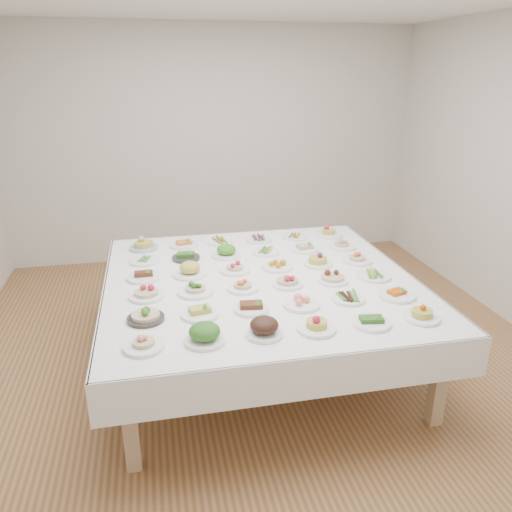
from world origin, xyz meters
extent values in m
plane|color=#A36944|center=(0.00, 0.00, 0.00)|extent=(5.00, 5.00, 0.00)
cube|color=beige|center=(0.00, 2.50, 1.40)|extent=(5.00, 0.02, 2.80)
cube|color=beige|center=(0.00, -2.50, 1.40)|extent=(5.00, 0.02, 2.80)
cube|color=white|center=(0.00, -0.13, 0.72)|extent=(2.37, 2.37, 0.06)
cube|color=white|center=(0.00, 1.05, 0.61)|extent=(2.39, 0.02, 0.28)
cube|color=white|center=(0.00, -1.32, 0.61)|extent=(2.39, 0.02, 0.28)
cube|color=white|center=(1.18, -0.13, 0.61)|extent=(0.02, 2.39, 0.28)
cube|color=white|center=(-1.19, -0.13, 0.61)|extent=(0.02, 2.39, 0.28)
cube|color=tan|center=(-1.01, -1.14, 0.34)|extent=(0.09, 0.09, 0.69)
cube|color=tan|center=(1.00, -1.14, 0.34)|extent=(0.09, 0.09, 0.69)
cube|color=tan|center=(-1.01, 0.87, 0.34)|extent=(0.09, 0.09, 0.69)
cube|color=tan|center=(1.00, 0.87, 0.34)|extent=(0.09, 0.09, 0.69)
cylinder|color=white|center=(-0.89, -1.01, 0.76)|extent=(0.24, 0.24, 0.02)
cylinder|color=white|center=(-0.53, -1.01, 0.76)|extent=(0.25, 0.25, 0.02)
cylinder|color=white|center=(-0.17, -1.01, 0.76)|extent=(0.23, 0.23, 0.02)
cylinder|color=white|center=(0.17, -1.02, 0.76)|extent=(0.24, 0.24, 0.02)
cylinder|color=white|center=(0.54, -1.02, 0.76)|extent=(0.25, 0.25, 0.02)
cylinder|color=white|center=(0.89, -1.02, 0.76)|extent=(0.23, 0.23, 0.02)
cylinder|color=#2D2A28|center=(-0.88, -0.66, 0.76)|extent=(0.24, 0.24, 0.02)
cylinder|color=white|center=(-0.53, -0.67, 0.76)|extent=(0.25, 0.25, 0.02)
cylinder|color=white|center=(-0.18, -0.66, 0.76)|extent=(0.24, 0.24, 0.02)
cylinder|color=white|center=(0.17, -0.67, 0.76)|extent=(0.25, 0.25, 0.02)
cylinder|color=white|center=(0.53, -0.65, 0.76)|extent=(0.23, 0.23, 0.02)
cylinder|color=white|center=(0.89, -0.66, 0.76)|extent=(0.27, 0.27, 0.02)
cylinder|color=white|center=(-0.87, -0.30, 0.76)|extent=(0.25, 0.25, 0.02)
cylinder|color=white|center=(-0.52, -0.31, 0.76)|extent=(0.26, 0.26, 0.02)
cylinder|color=white|center=(-0.17, -0.32, 0.76)|extent=(0.23, 0.23, 0.02)
cylinder|color=white|center=(0.17, -0.31, 0.76)|extent=(0.24, 0.24, 0.02)
cylinder|color=white|center=(0.53, -0.32, 0.76)|extent=(0.24, 0.24, 0.02)
cylinder|color=white|center=(0.88, -0.30, 0.76)|extent=(0.27, 0.27, 0.02)
cylinder|color=white|center=(-0.89, 0.05, 0.76)|extent=(0.26, 0.26, 0.02)
cylinder|color=white|center=(-0.53, 0.04, 0.76)|extent=(0.26, 0.26, 0.02)
cylinder|color=white|center=(-0.17, 0.04, 0.76)|extent=(0.24, 0.24, 0.02)
cylinder|color=white|center=(0.18, 0.04, 0.76)|extent=(0.25, 0.25, 0.02)
cylinder|color=white|center=(0.53, 0.04, 0.76)|extent=(0.23, 0.23, 0.02)
cylinder|color=white|center=(0.88, 0.04, 0.76)|extent=(0.25, 0.25, 0.02)
cylinder|color=white|center=(-0.88, 0.41, 0.76)|extent=(0.25, 0.25, 0.02)
cylinder|color=#2D2A28|center=(-0.54, 0.40, 0.76)|extent=(0.23, 0.23, 0.02)
cylinder|color=white|center=(-0.18, 0.40, 0.76)|extent=(0.25, 0.25, 0.02)
cylinder|color=white|center=(0.17, 0.40, 0.76)|extent=(0.23, 0.23, 0.02)
cylinder|color=white|center=(0.53, 0.40, 0.76)|extent=(0.24, 0.24, 0.02)
cylinder|color=white|center=(0.88, 0.40, 0.76)|extent=(0.25, 0.25, 0.02)
cylinder|color=#4C66B2|center=(-0.89, 0.74, 0.76)|extent=(0.25, 0.25, 0.02)
cylinder|color=white|center=(-0.52, 0.74, 0.76)|extent=(0.26, 0.26, 0.02)
cylinder|color=white|center=(-0.18, 0.75, 0.76)|extent=(0.23, 0.23, 0.02)
cylinder|color=white|center=(0.18, 0.75, 0.76)|extent=(0.24, 0.24, 0.02)
cylinder|color=white|center=(0.54, 0.76, 0.76)|extent=(0.24, 0.24, 0.02)
cylinder|color=white|center=(0.88, 0.75, 0.76)|extent=(0.27, 0.27, 0.02)
camera|label=1|loc=(-0.78, -3.64, 2.29)|focal=35.00mm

